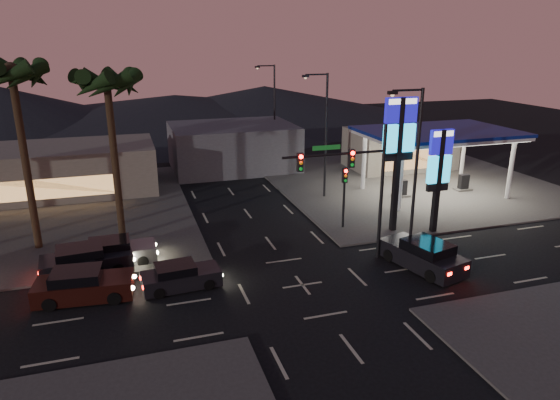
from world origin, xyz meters
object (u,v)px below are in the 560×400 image
object	(u,v)px
pylon_sign_tall	(399,138)
car_lane_b_mid	(86,261)
pylon_sign_short	(439,165)
car_lane_a_front	(180,277)
gas_station	(438,135)
traffic_signal_mast	(355,175)
car_lane_a_mid	(83,286)
car_lane_b_front	(114,253)
suv_station	(423,255)

from	to	relation	value
pylon_sign_tall	car_lane_b_mid	xyz separation A→B (m)	(-19.48, -0.55, -5.65)
pylon_sign_short	car_lane_a_front	size ratio (longest dim) A/B	1.65
pylon_sign_tall	pylon_sign_short	distance (m)	3.20
gas_station	car_lane_a_front	world-z (taller)	gas_station
car_lane_a_front	traffic_signal_mast	bearing A→B (deg)	1.76
gas_station	car_lane_a_mid	bearing A→B (deg)	-159.55
pylon_sign_tall	car_lane_a_front	bearing A→B (deg)	-165.45
gas_station	pylon_sign_short	xyz separation A→B (m)	(-5.00, -7.50, -0.42)
car_lane_b_front	pylon_sign_short	bearing A→B (deg)	-3.61
car_lane_a_front	car_lane_b_front	xyz separation A→B (m)	(-3.26, 4.11, 0.07)
pylon_sign_tall	traffic_signal_mast	bearing A→B (deg)	-143.48
pylon_sign_tall	suv_station	bearing A→B (deg)	-102.71
car_lane_a_front	car_lane_b_front	size ratio (longest dim) A/B	0.91
gas_station	car_lane_a_mid	world-z (taller)	gas_station
gas_station	car_lane_a_front	size ratio (longest dim) A/B	2.88
traffic_signal_mast	car_lane_b_mid	world-z (taller)	traffic_signal_mast
pylon_sign_tall	car_lane_b_front	bearing A→B (deg)	179.07
pylon_sign_short	traffic_signal_mast	xyz separation A→B (m)	(-7.24, -2.51, 0.57)
car_lane_b_front	car_lane_b_mid	xyz separation A→B (m)	(-1.52, -0.84, 0.05)
car_lane_a_front	car_lane_a_mid	world-z (taller)	car_lane_a_mid
pylon_sign_tall	car_lane_b_front	size ratio (longest dim) A/B	1.93
car_lane_b_front	car_lane_a_mid	bearing A→B (deg)	-111.36
traffic_signal_mast	pylon_sign_tall	bearing A→B (deg)	36.52
pylon_sign_tall	suv_station	xyz separation A→B (m)	(-1.26, -5.57, -5.61)
pylon_sign_short	car_lane_b_mid	size ratio (longest dim) A/B	1.38
pylon_sign_tall	traffic_signal_mast	distance (m)	6.02
pylon_sign_tall	suv_station	world-z (taller)	pylon_sign_tall
traffic_signal_mast	car_lane_b_front	size ratio (longest dim) A/B	1.71
car_lane_b_front	suv_station	size ratio (longest dim) A/B	0.87
car_lane_a_front	suv_station	world-z (taller)	suv_station
pylon_sign_short	car_lane_a_mid	distance (m)	22.46
car_lane_b_front	suv_station	distance (m)	17.71
car_lane_a_front	car_lane_a_mid	xyz separation A→B (m)	(-4.76, 0.26, 0.10)
gas_station	pylon_sign_short	world-z (taller)	pylon_sign_short
car_lane_b_front	suv_station	world-z (taller)	suv_station
traffic_signal_mast	car_lane_a_mid	bearing A→B (deg)	-179.83
gas_station	car_lane_b_front	distance (m)	26.57
traffic_signal_mast	car_lane_a_mid	distance (m)	15.40
gas_station	pylon_sign_tall	bearing A→B (deg)	-139.09
car_lane_a_front	pylon_sign_tall	bearing A→B (deg)	14.55
pylon_sign_short	suv_station	xyz separation A→B (m)	(-3.76, -4.57, -3.88)
car_lane_a_mid	suv_station	bearing A→B (deg)	-6.32
gas_station	traffic_signal_mast	xyz separation A→B (m)	(-12.24, -10.01, 0.15)
pylon_sign_tall	traffic_signal_mast	xyz separation A→B (m)	(-4.74, -3.51, -1.17)
traffic_signal_mast	car_lane_b_mid	xyz separation A→B (m)	(-14.74, 2.97, -4.48)
pylon_sign_short	car_lane_b_mid	xyz separation A→B (m)	(-21.98, 0.45, -3.91)
traffic_signal_mast	car_lane_a_mid	xyz separation A→B (m)	(-14.72, -0.04, -4.50)
pylon_sign_tall	traffic_signal_mast	size ratio (longest dim) A/B	1.12
gas_station	car_lane_b_mid	xyz separation A→B (m)	(-26.98, -7.05, -4.33)
car_lane_b_mid	car_lane_a_mid	bearing A→B (deg)	-89.68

